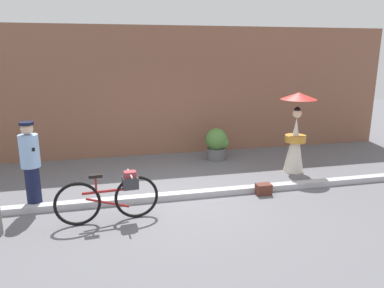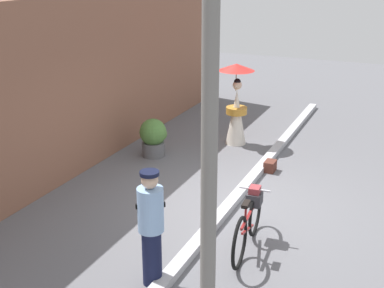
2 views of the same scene
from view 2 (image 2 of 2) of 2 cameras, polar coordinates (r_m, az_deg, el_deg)
name	(u,v)px [view 2 (image 2 of 2)]	position (r m, az deg, el deg)	size (l,w,h in m)	color
ground_plane	(232,205)	(9.06, 4.54, -6.83)	(30.00, 30.00, 0.00)	slate
building_wall	(64,90)	(10.09, -14.25, 5.98)	(14.00, 0.40, 3.49)	brown
sidewalk_curb	(232,202)	(9.03, 4.55, -6.49)	(14.00, 0.20, 0.12)	#B2B2B7
bicycle_near_officer	(249,220)	(7.62, 6.47, -8.51)	(1.74, 0.48, 0.86)	black
person_officer	(151,226)	(6.60, -4.64, -9.19)	(0.34, 0.34, 1.62)	#141938
person_with_parasol	(236,104)	(11.78, 5.04, 4.56)	(0.84, 0.84, 1.90)	silver
potted_plant_by_door	(154,136)	(11.13, -4.33, 0.85)	(0.61, 0.59, 0.85)	#59595B
backpack_on_pavement	(270,166)	(10.51, 8.84, -2.45)	(0.30, 0.21, 0.22)	#592D23
utility_pole	(210,131)	(5.25, 2.00, 1.46)	(0.18, 0.18, 4.80)	slate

